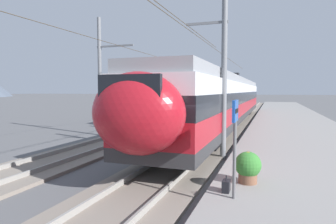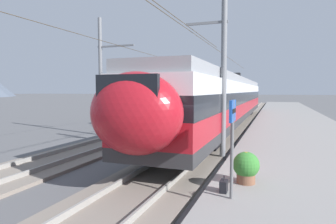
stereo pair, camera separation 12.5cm
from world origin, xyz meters
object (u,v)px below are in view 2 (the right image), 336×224
object	(u,v)px
handbag_near_sign	(224,186)
potted_plant_platform_edge	(246,166)
train_far_track	(199,96)
catenary_mast_mid	(221,65)
catenary_mast_far_side	(103,74)
train_near_platform	(228,99)
platform_sign	(232,127)

from	to	relation	value
handbag_near_sign	potted_plant_platform_edge	xyz separation A→B (m)	(0.92, -0.45, 0.32)
train_far_track	catenary_mast_mid	bearing A→B (deg)	-163.68
train_far_track	catenary_mast_mid	xyz separation A→B (m)	(-21.02, -6.16, 1.71)
catenary_mast_far_side	handbag_near_sign	distance (m)	13.24
train_near_platform	train_far_track	size ratio (longest dim) A/B	1.13
platform_sign	handbag_near_sign	bearing A→B (deg)	31.72
train_far_track	potted_plant_platform_edge	world-z (taller)	train_far_track
potted_plant_platform_edge	platform_sign	bearing A→B (deg)	170.72
train_far_track	catenary_mast_far_side	world-z (taller)	catenary_mast_far_side
handbag_near_sign	potted_plant_platform_edge	distance (m)	1.08
catenary_mast_mid	handbag_near_sign	distance (m)	6.09
train_near_platform	potted_plant_platform_edge	xyz separation A→B (m)	(-14.90, -2.79, -1.42)
train_far_track	catenary_mast_far_side	distance (m)	17.24
train_far_track	handbag_near_sign	bearing A→B (deg)	-164.64
catenary_mast_far_side	handbag_near_sign	bearing A→B (deg)	-134.15
train_near_platform	platform_sign	bearing A→B (deg)	-170.97
catenary_mast_mid	potted_plant_platform_edge	xyz separation A→B (m)	(-4.01, -1.43, -3.12)
catenary_mast_far_side	potted_plant_platform_edge	world-z (taller)	catenary_mast_far_side
catenary_mast_mid	platform_sign	bearing A→B (deg)	-167.17
train_far_track	potted_plant_platform_edge	distance (m)	26.19
train_near_platform	handbag_near_sign	bearing A→B (deg)	-171.60
catenary_mast_far_side	potted_plant_platform_edge	size ratio (longest dim) A/B	53.58
catenary_mast_far_side	handbag_near_sign	size ratio (longest dim) A/B	109.02
train_near_platform	catenary_mast_mid	world-z (taller)	catenary_mast_mid
handbag_near_sign	catenary_mast_far_side	bearing A→B (deg)	45.85
platform_sign	train_near_platform	bearing A→B (deg)	9.03
train_far_track	handbag_near_sign	xyz separation A→B (m)	(-25.95, -7.13, -1.74)
train_near_platform	handbag_near_sign	distance (m)	16.09
train_near_platform	platform_sign	size ratio (longest dim) A/B	14.40
catenary_mast_mid	handbag_near_sign	bearing A→B (deg)	-168.86
catenary_mast_mid	platform_sign	size ratio (longest dim) A/B	20.06
catenary_mast_mid	handbag_near_sign	world-z (taller)	catenary_mast_mid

